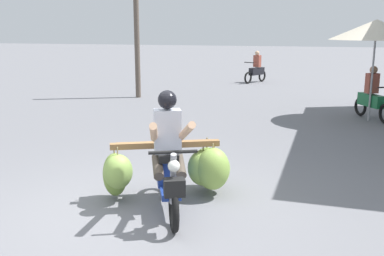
{
  "coord_description": "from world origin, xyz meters",
  "views": [
    {
      "loc": [
        2.36,
        -4.78,
        2.32
      ],
      "look_at": [
        0.45,
        1.28,
        0.9
      ],
      "focal_mm": 41.29,
      "sensor_mm": 36.0,
      "label": 1
    }
  ],
  "objects_px": {
    "market_umbrella_near_shop": "(376,30)",
    "motorbike_distant_ahead_left": "(372,98)",
    "utility_pole": "(136,24)",
    "motorbike_main_loaded": "(182,166)",
    "motorbike_distant_ahead_right": "(256,70)"
  },
  "relations": [
    {
      "from": "motorbike_main_loaded",
      "to": "market_umbrella_near_shop",
      "type": "height_order",
      "value": "market_umbrella_near_shop"
    },
    {
      "from": "market_umbrella_near_shop",
      "to": "utility_pole",
      "type": "relative_size",
      "value": 0.51
    },
    {
      "from": "motorbike_distant_ahead_right",
      "to": "market_umbrella_near_shop",
      "type": "xyz_separation_m",
      "value": [
        4.2,
        -7.6,
        1.75
      ]
    },
    {
      "from": "motorbike_distant_ahead_right",
      "to": "utility_pole",
      "type": "height_order",
      "value": "utility_pole"
    },
    {
      "from": "market_umbrella_near_shop",
      "to": "motorbike_distant_ahead_left",
      "type": "bearing_deg",
      "value": 74.01
    },
    {
      "from": "motorbike_distant_ahead_right",
      "to": "utility_pole",
      "type": "relative_size",
      "value": 0.3
    },
    {
      "from": "motorbike_main_loaded",
      "to": "motorbike_distant_ahead_right",
      "type": "bearing_deg",
      "value": 95.3
    },
    {
      "from": "market_umbrella_near_shop",
      "to": "utility_pole",
      "type": "bearing_deg",
      "value": 165.52
    },
    {
      "from": "motorbike_distant_ahead_left",
      "to": "market_umbrella_near_shop",
      "type": "relative_size",
      "value": 0.56
    },
    {
      "from": "motorbike_distant_ahead_left",
      "to": "utility_pole",
      "type": "bearing_deg",
      "value": 167.1
    },
    {
      "from": "motorbike_main_loaded",
      "to": "market_umbrella_near_shop",
      "type": "bearing_deg",
      "value": 66.6
    },
    {
      "from": "motorbike_distant_ahead_left",
      "to": "motorbike_distant_ahead_right",
      "type": "distance_m",
      "value": 8.54
    },
    {
      "from": "motorbike_main_loaded",
      "to": "utility_pole",
      "type": "bearing_deg",
      "value": 117.85
    },
    {
      "from": "motorbike_main_loaded",
      "to": "motorbike_distant_ahead_right",
      "type": "distance_m",
      "value": 14.32
    },
    {
      "from": "motorbike_distant_ahead_left",
      "to": "market_umbrella_near_shop",
      "type": "xyz_separation_m",
      "value": [
        -0.06,
        -0.2,
        1.75
      ]
    }
  ]
}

